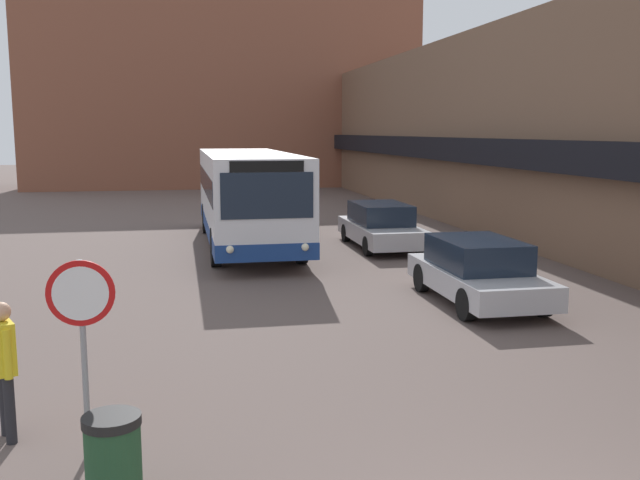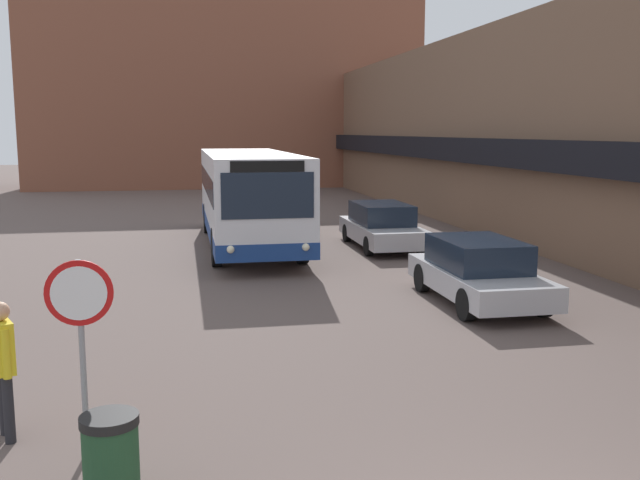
# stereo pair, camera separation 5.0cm
# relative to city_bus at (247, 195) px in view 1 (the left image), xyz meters

# --- Properties ---
(building_row_right) EXTENTS (5.50, 60.00, 7.47)m
(building_row_right) POSITION_rel_city_bus_xyz_m (10.99, 5.87, 2.04)
(building_row_right) COLOR brown
(building_row_right) RESTS_ON ground_plane
(building_backdrop_far) EXTENTS (26.00, 8.00, 13.17)m
(building_backdrop_far) POSITION_rel_city_bus_xyz_m (1.03, 27.49, 4.90)
(building_backdrop_far) COLOR brown
(building_backdrop_far) RESTS_ON ground_plane
(city_bus) EXTENTS (2.70, 11.02, 3.06)m
(city_bus) POSITION_rel_city_bus_xyz_m (0.00, 0.00, 0.00)
(city_bus) COLOR silver
(city_bus) RESTS_ON ground_plane
(parked_car_front) EXTENTS (1.87, 4.31, 1.41)m
(parked_car_front) POSITION_rel_city_bus_xyz_m (4.23, -8.78, -0.97)
(parked_car_front) COLOR #B7B7BC
(parked_car_front) RESTS_ON ground_plane
(parked_car_middle) EXTENTS (1.86, 4.67, 1.43)m
(parked_car_middle) POSITION_rel_city_bus_xyz_m (4.23, -1.06, -0.97)
(parked_car_middle) COLOR #B7B7BC
(parked_car_middle) RESTS_ON ground_plane
(stop_sign) EXTENTS (0.76, 0.08, 2.32)m
(stop_sign) POSITION_rel_city_bus_xyz_m (-3.28, -14.92, 0.00)
(stop_sign) COLOR gray
(stop_sign) RESTS_ON ground_plane
(pedestrian) EXTENTS (0.38, 0.52, 1.73)m
(pedestrian) POSITION_rel_city_bus_xyz_m (-4.30, -14.27, -0.64)
(pedestrian) COLOR #232328
(pedestrian) RESTS_ON ground_plane
(trash_bin) EXTENTS (0.59, 0.59, 0.95)m
(trash_bin) POSITION_rel_city_bus_xyz_m (-2.88, -16.14, -1.20)
(trash_bin) COLOR #234C2D
(trash_bin) RESTS_ON ground_plane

